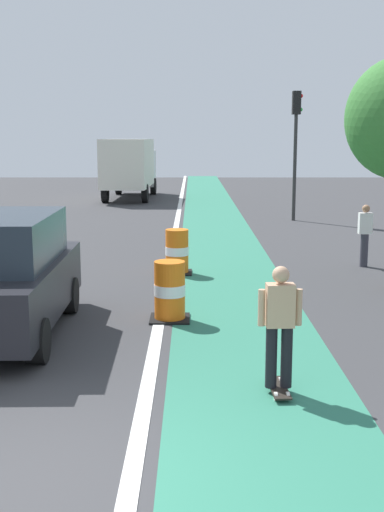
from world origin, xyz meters
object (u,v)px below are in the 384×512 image
(traffic_light_corner, at_px, (297,132))
(pedestrian_crossing, at_px, (366,234))
(skateboarder_on_lane, at_px, (280,325))
(delivery_truck_down_block, at_px, (131,165))
(traffic_barrel_mid, at_px, (178,252))
(parked_suv_nearest, at_px, (5,275))
(traffic_barrel_front, at_px, (170,291))

(traffic_light_corner, distance_m, pedestrian_crossing, 10.05)
(skateboarder_on_lane, distance_m, delivery_truck_down_block, 28.26)
(traffic_barrel_mid, distance_m, traffic_light_corner, 11.84)
(skateboarder_on_lane, distance_m, traffic_barrel_mid, 7.86)
(parked_suv_nearest, distance_m, traffic_barrel_front, 2.92)
(traffic_barrel_front, height_order, traffic_light_corner, traffic_light_corner)
(skateboarder_on_lane, relative_size, traffic_light_corner, 0.33)
(parked_suv_nearest, distance_m, traffic_light_corner, 17.46)
(parked_suv_nearest, height_order, traffic_barrel_mid, parked_suv_nearest)
(parked_suv_nearest, xyz_separation_m, delivery_truck_down_block, (-0.26, 25.32, 0.81))
(traffic_light_corner, bearing_deg, pedestrian_crossing, -87.99)
(pedestrian_crossing, bearing_deg, traffic_barrel_mid, -169.87)
(skateboarder_on_lane, distance_m, parked_suv_nearest, 4.97)
(traffic_barrel_mid, xyz_separation_m, traffic_light_corner, (4.48, 10.55, 2.97))
(traffic_light_corner, bearing_deg, traffic_barrel_mid, -113.00)
(traffic_barrel_mid, distance_m, delivery_truck_down_block, 20.45)
(traffic_barrel_mid, distance_m, pedestrian_crossing, 4.91)
(skateboarder_on_lane, distance_m, pedestrian_crossing, 9.19)
(traffic_barrel_front, relative_size, traffic_barrel_mid, 1.00)
(traffic_barrel_front, xyz_separation_m, pedestrian_crossing, (4.86, 5.07, 0.33))
(traffic_barrel_front, distance_m, traffic_light_corner, 15.71)
(traffic_barrel_mid, relative_size, traffic_light_corner, 0.21)
(parked_suv_nearest, height_order, pedestrian_crossing, parked_suv_nearest)
(skateboarder_on_lane, relative_size, delivery_truck_down_block, 0.22)
(traffic_light_corner, bearing_deg, skateboarder_on_lane, -99.28)
(skateboarder_on_lane, relative_size, traffic_barrel_mid, 1.55)
(traffic_barrel_front, bearing_deg, skateboarder_on_lane, -66.32)
(parked_suv_nearest, relative_size, traffic_barrel_front, 4.25)
(traffic_barrel_front, bearing_deg, pedestrian_crossing, 46.20)
(delivery_truck_down_block, bearing_deg, skateboarder_on_lane, -80.80)
(traffic_barrel_front, relative_size, pedestrian_crossing, 0.68)
(skateboarder_on_lane, relative_size, traffic_barrel_front, 1.55)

